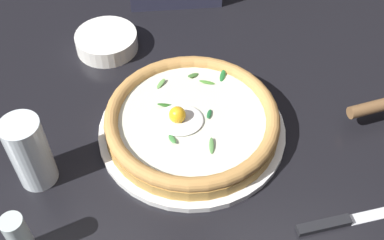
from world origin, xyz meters
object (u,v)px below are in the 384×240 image
side_bowl (107,42)px  drinking_glass (31,156)px  pepper_shaker (19,237)px  table_knife (349,220)px  pizza (192,120)px

side_bowl → drinking_glass: size_ratio=0.96×
side_bowl → pepper_shaker: 0.45m
table_knife → drinking_glass: bearing=172.2°
side_bowl → pizza: bearing=-50.7°
side_bowl → drinking_glass: 0.33m
table_knife → drinking_glass: size_ratio=1.82×
table_knife → pepper_shaker: pepper_shaker is taller
pepper_shaker → drinking_glass: bearing=95.8°
pizza → drinking_glass: drinking_glass is taller
pizza → drinking_glass: size_ratio=2.29×
table_knife → side_bowl: bearing=137.4°
pizza → side_bowl: bearing=129.3°
drinking_glass → pepper_shaker: 0.13m
pizza → table_knife: 0.30m
pizza → pepper_shaker: (-0.23, -0.23, 0.01)m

